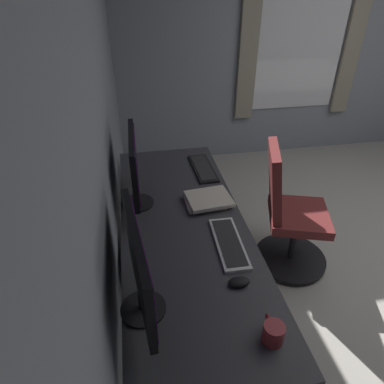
% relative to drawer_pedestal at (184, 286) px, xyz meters
% --- Properties ---
extents(wall_back, '(5.03, 0.10, 2.60)m').
position_rel_drawer_pedestal_xyz_m(wall_back, '(0.15, 0.41, 0.95)').
color(wall_back, '#8C939E').
rests_on(wall_back, ground).
extents(wall_right, '(0.10, 5.38, 2.60)m').
position_rel_drawer_pedestal_xyz_m(wall_right, '(2.41, -2.03, 0.95)').
color(wall_right, '#8C939E').
rests_on(wall_right, ground).
extents(window_panel, '(0.02, 0.99, 1.35)m').
position_rel_drawer_pedestal_xyz_m(window_panel, '(2.35, -1.71, 0.91)').
color(window_panel, white).
extents(curtain_near, '(0.05, 0.20, 1.51)m').
position_rel_drawer_pedestal_xyz_m(curtain_near, '(2.32, -2.33, 0.91)').
color(curtain_near, '#9E937F').
extents(curtain_far, '(0.05, 0.20, 1.51)m').
position_rel_drawer_pedestal_xyz_m(curtain_far, '(2.32, -1.09, 0.91)').
color(curtain_far, '#9E937F').
extents(desk, '(1.98, 0.73, 0.73)m').
position_rel_drawer_pedestal_xyz_m(desk, '(0.13, -0.03, 0.32)').
color(desk, '#38383D').
rests_on(desk, ground).
extents(drawer_pedestal, '(0.40, 0.51, 0.69)m').
position_rel_drawer_pedestal_xyz_m(drawer_pedestal, '(0.00, 0.00, 0.00)').
color(drawer_pedestal, '#38383D').
rests_on(drawer_pedestal, ground).
extents(monitor_primary, '(0.53, 0.20, 0.47)m').
position_rel_drawer_pedestal_xyz_m(monitor_primary, '(0.39, 0.22, 0.65)').
color(monitor_primary, black).
rests_on(monitor_primary, desk).
extents(monitor_secondary, '(0.58, 0.20, 0.45)m').
position_rel_drawer_pedestal_xyz_m(monitor_secondary, '(-0.43, 0.24, 0.64)').
color(monitor_secondary, black).
rests_on(monitor_secondary, desk).
extents(keyboard_main, '(0.42, 0.15, 0.02)m').
position_rel_drawer_pedestal_xyz_m(keyboard_main, '(-0.09, -0.24, 0.39)').
color(keyboard_main, silver).
rests_on(keyboard_main, desk).
extents(keyboard_spare, '(0.42, 0.15, 0.02)m').
position_rel_drawer_pedestal_xyz_m(keyboard_spare, '(0.75, -0.27, 0.39)').
color(keyboard_spare, black).
rests_on(keyboard_spare, desk).
extents(mouse_main, '(0.06, 0.10, 0.03)m').
position_rel_drawer_pedestal_xyz_m(mouse_main, '(-0.37, -0.21, 0.40)').
color(mouse_main, black).
rests_on(mouse_main, desk).
extents(book_stack_near, '(0.26, 0.29, 0.05)m').
position_rel_drawer_pedestal_xyz_m(book_stack_near, '(0.31, -0.21, 0.41)').
color(book_stack_near, beige).
rests_on(book_stack_near, desk).
extents(coffee_mug, '(0.13, 0.09, 0.09)m').
position_rel_drawer_pedestal_xyz_m(coffee_mug, '(-0.67, -0.26, 0.43)').
color(coffee_mug, '#A53338').
rests_on(coffee_mug, desk).
extents(office_chair, '(0.56, 0.60, 0.97)m').
position_rel_drawer_pedestal_xyz_m(office_chair, '(0.43, -0.86, 0.11)').
color(office_chair, maroon).
rests_on(office_chair, ground).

